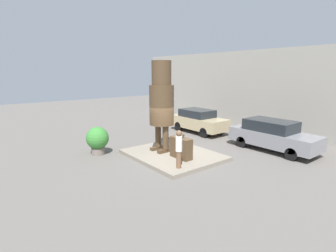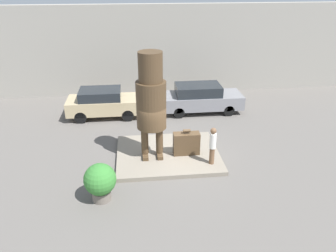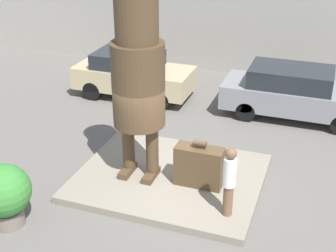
% 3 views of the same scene
% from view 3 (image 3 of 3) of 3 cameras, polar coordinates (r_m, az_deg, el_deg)
% --- Properties ---
extents(ground_plane, '(60.00, 60.00, 0.00)m').
position_cam_3_polar(ground_plane, '(11.97, 0.21, -6.69)').
color(ground_plane, '#605B56').
extents(pedestal, '(4.56, 3.74, 0.18)m').
position_cam_3_polar(pedestal, '(11.92, 0.21, -6.32)').
color(pedestal, gray).
rests_on(pedestal, ground_plane).
extents(building_backdrop, '(28.00, 0.60, 5.77)m').
position_cam_3_polar(building_backdrop, '(19.00, 9.54, 14.86)').
color(building_backdrop, gray).
rests_on(building_backdrop, ground_plane).
extents(statue_figure, '(1.25, 1.25, 4.61)m').
position_cam_3_polar(statue_figure, '(10.77, -3.68, 6.50)').
color(statue_figure, '#4C3823').
rests_on(statue_figure, pedestal).
extents(giant_suitcase, '(1.16, 0.47, 1.20)m').
position_cam_3_polar(giant_suitcase, '(11.26, 3.80, -4.90)').
color(giant_suitcase, '#4C3823').
rests_on(giant_suitcase, pedestal).
extents(tourist, '(0.28, 0.28, 1.66)m').
position_cam_3_polar(tourist, '(10.08, 7.48, -6.44)').
color(tourist, brown).
rests_on(tourist, pedestal).
extents(parked_car_tan, '(4.15, 1.79, 1.63)m').
position_cam_3_polar(parked_car_tan, '(16.73, -4.32, 6.39)').
color(parked_car_tan, tan).
rests_on(parked_car_tan, ground_plane).
extents(parked_car_grey, '(4.68, 1.82, 1.66)m').
position_cam_3_polar(parked_car_grey, '(15.55, 15.20, 3.99)').
color(parked_car_grey, gray).
rests_on(parked_car_grey, ground_plane).
extents(planter_pot, '(1.17, 1.17, 1.46)m').
position_cam_3_polar(planter_pot, '(10.66, -19.32, -7.74)').
color(planter_pot, '#70665B').
rests_on(planter_pot, ground_plane).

